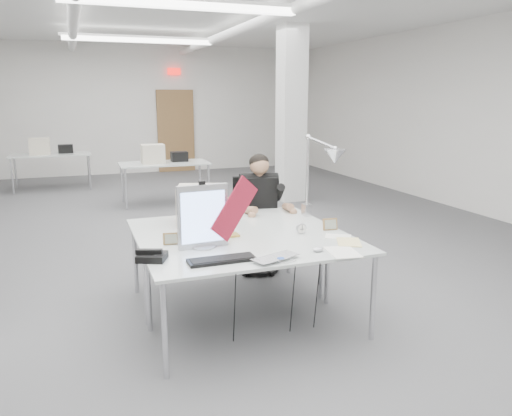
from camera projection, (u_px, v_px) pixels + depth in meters
The scene contains 22 objects.
room_shell at pixel (188, 117), 6.22m from camera, with size 10.04×14.04×3.24m.
desk_main at pixel (259, 250), 4.01m from camera, with size 1.80×0.90×0.03m, color silver.
desk_second at pixel (226, 224), 4.83m from camera, with size 1.80×0.90×0.03m, color silver.
bg_desk_a at pixel (164, 163), 9.11m from camera, with size 1.60×0.80×0.03m, color silver.
bg_desk_b at pixel (51, 155), 10.46m from camera, with size 1.60×0.80×0.03m, color silver.
office_chair at pixel (258, 222), 5.58m from camera, with size 0.57×0.57×1.15m, color black, non-canonical shape.
seated_person at pixel (259, 194), 5.46m from camera, with size 0.45×0.56×0.84m, color black, non-canonical shape.
monitor at pixel (203, 216), 3.98m from camera, with size 0.42×0.04×0.51m, color #A9AAAE.
pennant at pixel (235, 209), 4.02m from camera, with size 0.51×0.01×0.21m, color maroon.
keyboard at pixel (222, 260), 3.69m from camera, with size 0.50×0.17×0.02m, color black.
laptop at pixel (281, 260), 3.68m from camera, with size 0.37×0.24×0.03m, color #B3B4B8.
mouse at pixel (318, 249), 3.92m from camera, with size 0.10×0.06×0.04m, color silver.
bankers_lamp at pixel (229, 217), 4.31m from camera, with size 0.30×0.12×0.34m, color gold, non-canonical shape.
desk_phone at pixel (152, 257), 3.71m from camera, with size 0.21×0.18×0.05m, color black.
picture_frame_left at pixel (171, 239), 4.10m from camera, with size 0.13×0.01×0.10m, color #9B7643.
picture_frame_right at pixel (330, 224), 4.54m from camera, with size 0.14×0.01×0.11m, color olive.
desk_clock at pixel (301, 228), 4.42m from camera, with size 0.09×0.09×0.03m, color #A5A5A9.
paper_stack_a at pixel (343, 252), 3.90m from camera, with size 0.22×0.31×0.01m, color white.
paper_stack_b at pixel (349, 242), 4.16m from camera, with size 0.19×0.26×0.01m, color #E1CE86.
paper_stack_c at pixel (338, 237), 4.33m from camera, with size 0.22×0.16×0.01m, color white.
beige_monitor at pixel (199, 205), 4.72m from camera, with size 0.39×0.37×0.37m, color #C1B4A0.
architect_lamp at pixel (319, 179), 4.78m from camera, with size 0.22×0.65×0.84m, color silver, non-canonical shape.
Camera 1 is at (-1.34, -6.09, 1.96)m, focal length 35.00 mm.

